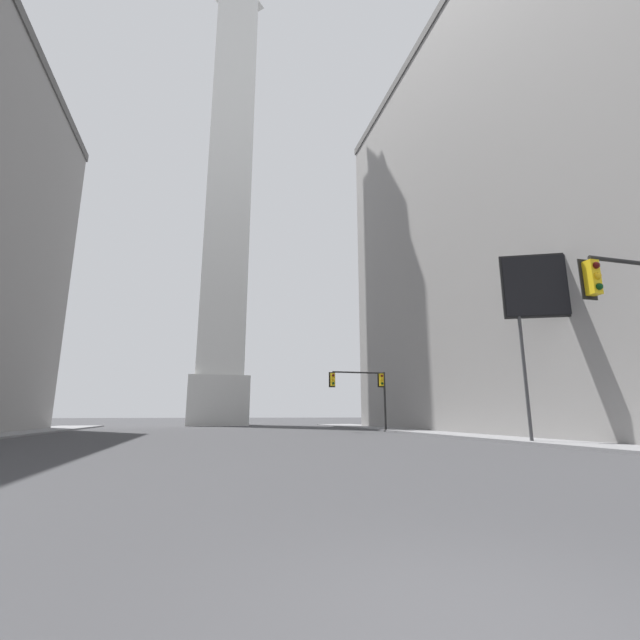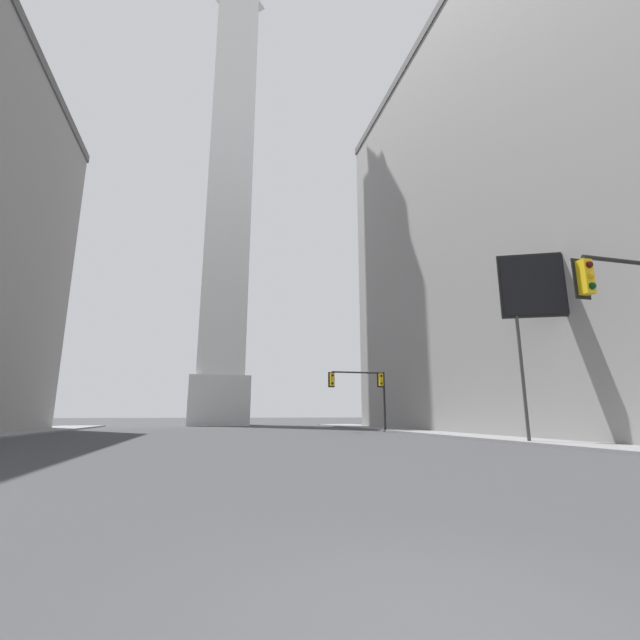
% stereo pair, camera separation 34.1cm
% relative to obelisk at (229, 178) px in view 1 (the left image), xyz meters
% --- Properties ---
extents(ground_plane, '(400.00, 400.00, 0.00)m').
position_rel_obelisk_xyz_m(ground_plane, '(0.00, -58.90, -37.50)').
color(ground_plane, '#38383A').
extents(sidewalk_right, '(5.00, 70.68, 0.15)m').
position_rel_obelisk_xyz_m(sidewalk_right, '(16.12, -37.69, -37.42)').
color(sidewalk_right, slate).
rests_on(sidewalk_right, ground_plane).
extents(building_right, '(28.30, 41.77, 37.80)m').
position_rel_obelisk_xyz_m(building_right, '(30.72, -32.49, -18.59)').
color(building_right, gray).
rests_on(building_right, ground_plane).
extents(obelisk, '(8.01, 8.01, 78.23)m').
position_rel_obelisk_xyz_m(obelisk, '(0.00, 0.00, 0.00)').
color(obelisk, silver).
rests_on(obelisk, ground_plane).
extents(traffic_light_mid_right, '(5.34, 0.50, 5.21)m').
position_rel_obelisk_xyz_m(traffic_light_mid_right, '(11.90, -25.96, -33.52)').
color(traffic_light_mid_right, black).
rests_on(traffic_light_mid_right, ground_plane).
extents(billboard_sign, '(4.13, 2.03, 10.16)m').
position_rel_obelisk_xyz_m(billboard_sign, '(15.74, -43.42, -29.51)').
color(billboard_sign, '#3F3F42').
rests_on(billboard_sign, ground_plane).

